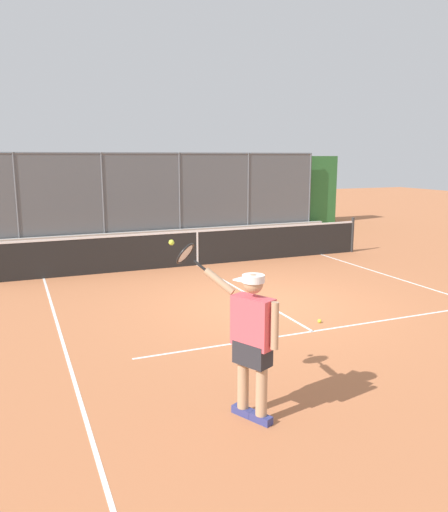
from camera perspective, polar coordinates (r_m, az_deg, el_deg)
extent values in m
plane|color=#B76B42|center=(10.24, 4.75, -5.46)|extent=(60.00, 60.00, 0.00)
cube|color=white|center=(8.83, 9.94, -8.32)|extent=(6.18, 0.05, 0.01)
cube|color=white|center=(8.07, -17.25, -10.58)|extent=(0.05, 10.49, 0.01)
cube|color=white|center=(11.25, 2.00, -3.89)|extent=(0.05, 5.77, 0.01)
cylinder|color=#565B60|center=(22.21, 9.61, 7.40)|extent=(0.07, 0.07, 3.05)
cylinder|color=#565B60|center=(20.80, 2.75, 7.30)|extent=(0.07, 0.07, 3.05)
cylinder|color=#565B60|center=(19.72, -4.98, 7.06)|extent=(0.07, 0.07, 3.05)
cylinder|color=#565B60|center=(19.04, -13.42, 6.66)|extent=(0.07, 0.07, 3.05)
cylinder|color=#565B60|center=(18.79, -22.26, 6.08)|extent=(0.07, 0.07, 3.05)
cylinder|color=#565B60|center=(19.28, -9.26, 11.29)|extent=(14.58, 0.05, 0.05)
cube|color=#565B60|center=(19.33, -9.13, 6.88)|extent=(14.58, 0.02, 3.05)
cube|color=#2D6B33|center=(19.97, -9.57, 6.81)|extent=(17.58, 0.90, 2.92)
cube|color=#ADADA8|center=(19.32, -8.87, 2.55)|extent=(15.58, 0.18, 0.15)
cylinder|color=#2D2D2D|center=(16.15, 14.20, 2.32)|extent=(0.09, 0.09, 1.07)
cube|color=black|center=(13.75, -3.02, 0.81)|extent=(10.08, 0.02, 0.91)
cube|color=white|center=(13.68, -3.04, 2.79)|extent=(10.08, 0.04, 0.05)
cube|color=white|center=(13.75, -3.02, 0.81)|extent=(0.05, 0.04, 0.91)
cube|color=navy|center=(5.96, 4.18, -17.73)|extent=(0.21, 0.28, 0.09)
cylinder|color=tan|center=(5.76, 4.24, -13.96)|extent=(0.13, 0.13, 0.77)
cube|color=navy|center=(6.10, 2.13, -16.97)|extent=(0.21, 0.28, 0.09)
cylinder|color=tan|center=(5.91, 2.16, -13.27)|extent=(0.13, 0.13, 0.77)
cube|color=#28282D|center=(5.71, 3.22, -10.82)|extent=(0.37, 0.46, 0.26)
cube|color=#DB4C56|center=(5.59, 3.26, -7.39)|extent=(0.40, 0.52, 0.56)
cylinder|color=tan|center=(5.42, 5.72, -7.80)|extent=(0.08, 0.08, 0.52)
cylinder|color=tan|center=(5.72, -0.54, -2.86)|extent=(0.32, 0.33, 0.29)
sphere|color=tan|center=(5.47, 3.31, -3.14)|extent=(0.21, 0.21, 0.21)
cylinder|color=white|center=(5.45, 3.32, -2.54)|extent=(0.33, 0.33, 0.08)
cube|color=white|center=(5.53, 2.35, -2.67)|extent=(0.25, 0.25, 0.02)
cylinder|color=black|center=(5.79, -2.72, -1.08)|extent=(0.14, 0.14, 0.13)
torus|color=black|center=(5.85, -4.37, 0.27)|extent=(0.34, 0.33, 0.26)
cylinder|color=silver|center=(5.85, -4.37, 0.27)|extent=(0.28, 0.27, 0.21)
sphere|color=#C1D138|center=(5.91, -5.92, 1.53)|extent=(0.07, 0.07, 0.07)
sphere|color=#CCDB33|center=(9.28, 10.68, -7.18)|extent=(0.07, 0.07, 0.07)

